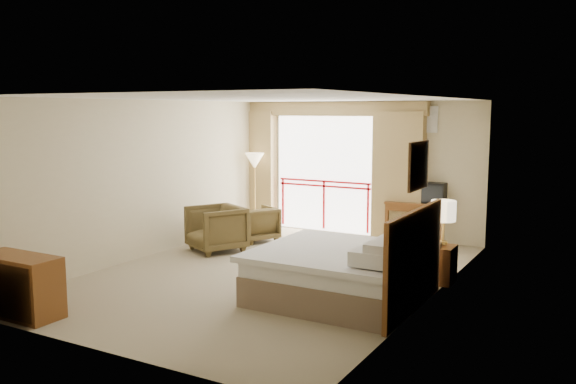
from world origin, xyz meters
The scene contains 29 objects.
floor centered at (0.00, 0.00, 0.00)m, with size 7.00×7.00×0.00m, color gray.
ceiling centered at (0.00, 0.00, 2.70)m, with size 7.00×7.00×0.00m, color white.
wall_back centered at (0.00, 3.50, 1.35)m, with size 5.00×5.00×0.00m, color #C4B792.
wall_front centered at (0.00, -3.50, 1.35)m, with size 5.00×5.00×0.00m, color #C4B792.
wall_left centered at (-2.50, 0.00, 1.35)m, with size 7.00×7.00×0.00m, color #C4B792.
wall_right centered at (2.50, 0.00, 1.35)m, with size 7.00×7.00×0.00m, color #C4B792.
balcony_door centered at (-0.80, 3.48, 1.20)m, with size 2.40×2.40×0.00m, color white.
balcony_railing centered at (-0.80, 3.46, 0.81)m, with size 2.09×0.03×1.02m.
curtain_left centered at (-2.45, 3.35, 1.25)m, with size 1.00×0.26×2.50m, color olive.
curtain_right centered at (0.85, 3.35, 1.25)m, with size 1.00×0.26×2.50m, color olive.
valance centered at (-0.80, 3.38, 2.55)m, with size 4.40×0.22×0.28m, color olive.
hvac_vent centered at (1.30, 3.47, 2.35)m, with size 0.50×0.04×0.50m, color silver.
bed centered at (1.50, -0.60, 0.38)m, with size 2.13×2.06×0.97m.
headboard centered at (2.46, -0.60, 0.65)m, with size 0.06×2.10×1.30m, color #592D11.
framed_art centered at (2.47, -0.60, 1.85)m, with size 0.04×0.72×0.60m.
nightstand centered at (2.41, 0.82, 0.28)m, with size 0.39×0.46×0.55m, color #592D11.
table_lamp centered at (2.41, 0.87, 1.05)m, with size 0.37×0.37×0.64m.
phone centered at (2.36, 0.67, 0.59)m, with size 0.17×0.13×0.08m, color black.
desk centered at (1.25, 3.45, 0.60)m, with size 1.19×0.57×0.78m.
tv centered at (1.55, 3.39, 0.97)m, with size 0.44×0.35×0.40m.
coffee_maker centered at (0.90, 3.39, 0.90)m, with size 0.12×0.12×0.26m, color black.
cup centered at (1.05, 3.34, 0.82)m, with size 0.07×0.07×0.11m, color white.
wastebasket centered at (1.04, 2.45, 0.14)m, with size 0.22×0.22×0.28m, color black.
armchair_far centered at (-1.51, 1.94, 0.00)m, with size 0.71×0.73×0.67m, color #47391D.
armchair_near centered at (-1.68, 0.85, 0.00)m, with size 0.88×0.90×0.82m, color #47391D.
side_table centered at (-1.94, 1.28, 0.35)m, with size 0.46×0.46×0.51m.
book centered at (-1.94, 1.28, 0.51)m, with size 0.18×0.25×0.02m, color white.
floor_lamp centered at (-2.21, 2.99, 1.40)m, with size 0.41×0.41×1.62m.
dresser centered at (-1.73, -3.19, 0.38)m, with size 1.14×0.48×0.76m.
Camera 1 is at (4.74, -7.89, 2.53)m, focal length 38.00 mm.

